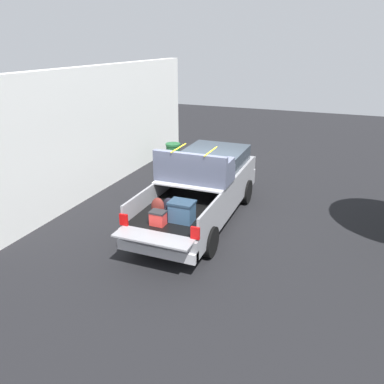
# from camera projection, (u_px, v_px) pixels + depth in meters

# --- Properties ---
(ground_plane) EXTENTS (40.00, 40.00, 0.00)m
(ground_plane) POSITION_uv_depth(u_px,v_px,m) (200.00, 220.00, 11.09)
(ground_plane) COLOR black
(pickup_truck) EXTENTS (6.05, 2.06, 2.23)m
(pickup_truck) POSITION_uv_depth(u_px,v_px,m) (204.00, 186.00, 11.03)
(pickup_truck) COLOR gray
(pickup_truck) RESTS_ON ground_plane
(building_facade) EXTENTS (11.46, 0.36, 4.12)m
(building_facade) POSITION_uv_depth(u_px,v_px,m) (108.00, 126.00, 13.41)
(building_facade) COLOR white
(building_facade) RESTS_ON ground_plane
(trash_can) EXTENTS (0.60, 0.60, 0.98)m
(trash_can) POSITION_uv_depth(u_px,v_px,m) (173.00, 155.00, 15.63)
(trash_can) COLOR #1E592D
(trash_can) RESTS_ON ground_plane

